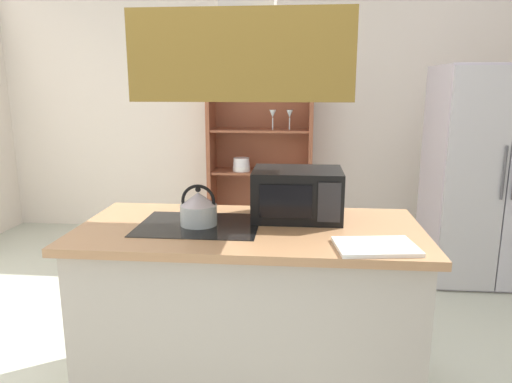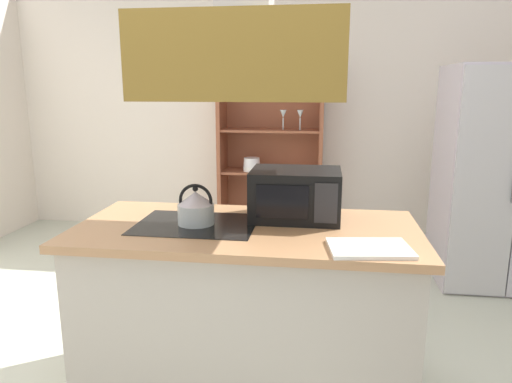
% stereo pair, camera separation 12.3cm
% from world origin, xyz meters
% --- Properties ---
extents(wall_back, '(6.00, 0.12, 2.70)m').
position_xyz_m(wall_back, '(0.00, 3.00, 1.35)').
color(wall_back, silver).
rests_on(wall_back, ground).
extents(kitchen_island, '(1.70, 0.83, 0.90)m').
position_xyz_m(kitchen_island, '(0.07, 0.09, 0.45)').
color(kitchen_island, '#B5AB9E').
rests_on(kitchen_island, ground).
extents(range_hood, '(0.90, 0.70, 1.18)m').
position_xyz_m(range_hood, '(0.07, 0.09, 1.80)').
color(range_hood, brown).
extents(refrigerator, '(0.90, 0.77, 1.75)m').
position_xyz_m(refrigerator, '(1.84, 1.79, 0.87)').
color(refrigerator, '#B9B0BE').
rests_on(refrigerator, ground).
extents(dish_cabinet, '(1.08, 0.40, 1.74)m').
position_xyz_m(dish_cabinet, '(-0.11, 2.78, 0.77)').
color(dish_cabinet, brown).
rests_on(dish_cabinet, ground).
extents(kettle, '(0.18, 0.18, 0.21)m').
position_xyz_m(kettle, '(-0.19, 0.09, 0.99)').
color(kettle, '#B0BCBE').
rests_on(kettle, kitchen_island).
extents(cutting_board, '(0.37, 0.28, 0.02)m').
position_xyz_m(cutting_board, '(0.64, -0.19, 0.91)').
color(cutting_board, white).
rests_on(cutting_board, kitchen_island).
extents(microwave, '(0.46, 0.35, 0.26)m').
position_xyz_m(microwave, '(0.30, 0.27, 1.03)').
color(microwave, black).
rests_on(microwave, kitchen_island).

